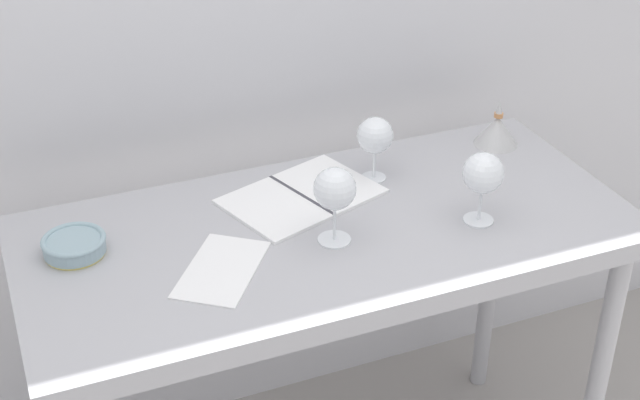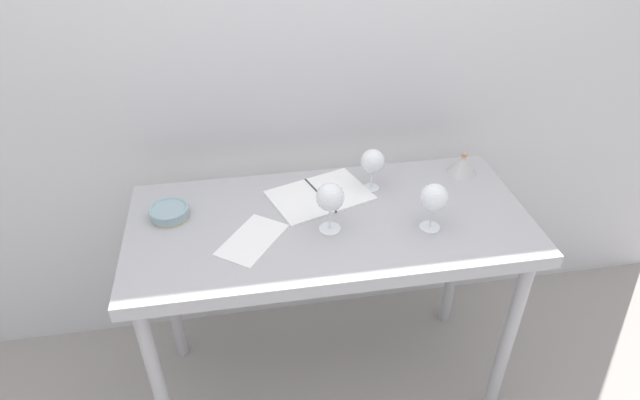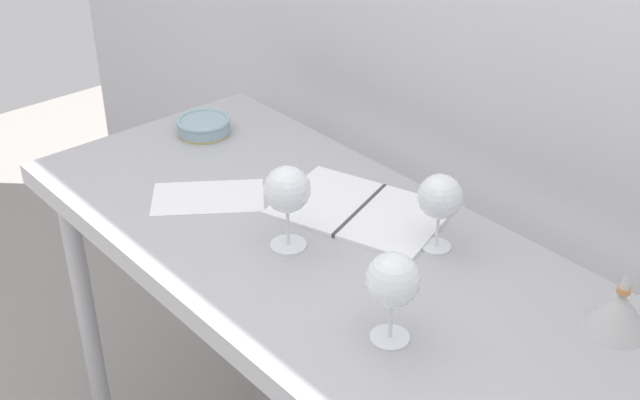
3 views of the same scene
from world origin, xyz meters
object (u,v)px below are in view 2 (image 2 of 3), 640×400
at_px(wine_glass_far_right, 373,162).
at_px(wine_glass_near_right, 434,199).
at_px(tasting_bowl, 169,212).
at_px(decanter_funnel, 463,164).
at_px(wine_glass_near_center, 330,198).
at_px(open_notebook, 320,195).
at_px(tasting_sheet_upper, 252,240).

xyz_separation_m(wine_glass_far_right, wine_glass_near_right, (0.14, -0.27, 0.01)).
relative_size(tasting_bowl, decanter_funnel, 1.11).
distance_m(wine_glass_near_right, tasting_bowl, 0.91).
xyz_separation_m(wine_glass_near_center, tasting_bowl, (-0.54, 0.16, -0.10)).
bearing_deg(decanter_funnel, open_notebook, -173.29).
xyz_separation_m(tasting_sheet_upper, tasting_bowl, (-0.28, 0.18, 0.02)).
bearing_deg(wine_glass_near_center, wine_glass_near_right, -8.21).
bearing_deg(tasting_sheet_upper, wine_glass_near_right, 33.16).
height_order(wine_glass_near_center, tasting_sheet_upper, wine_glass_near_center).
bearing_deg(tasting_bowl, wine_glass_near_right, -13.53).
bearing_deg(wine_glass_near_center, wine_glass_far_right, 48.00).
xyz_separation_m(wine_glass_near_right, tasting_bowl, (-0.88, 0.21, -0.10)).
distance_m(wine_glass_near_center, open_notebook, 0.24).
bearing_deg(open_notebook, tasting_bowl, 165.31).
distance_m(wine_glass_near_center, wine_glass_near_right, 0.34).
relative_size(wine_glass_far_right, tasting_bowl, 1.18).
bearing_deg(tasting_sheet_upper, wine_glass_near_center, 39.57).
xyz_separation_m(wine_glass_far_right, open_notebook, (-0.20, -0.02, -0.11)).
distance_m(open_notebook, tasting_bowl, 0.54).
bearing_deg(wine_glass_near_right, open_notebook, 143.56).
height_order(wine_glass_far_right, wine_glass_near_right, wine_glass_near_right).
bearing_deg(tasting_sheet_upper, wine_glass_far_right, 63.40).
xyz_separation_m(wine_glass_far_right, tasting_bowl, (-0.74, -0.06, -0.09)).
bearing_deg(wine_glass_near_center, tasting_sheet_upper, -176.84).
distance_m(wine_glass_far_right, wine_glass_near_right, 0.30).
xyz_separation_m(wine_glass_near_right, decanter_funnel, (0.24, 0.32, -0.08)).
bearing_deg(tasting_bowl, open_notebook, 4.09).
xyz_separation_m(wine_glass_far_right, decanter_funnel, (0.38, 0.05, -0.08)).
relative_size(wine_glass_far_right, tasting_sheet_upper, 0.67).
height_order(wine_glass_near_center, wine_glass_near_right, wine_glass_near_center).
bearing_deg(wine_glass_near_right, tasting_bowl, 166.47).
bearing_deg(wine_glass_far_right, decanter_funnel, 7.13).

